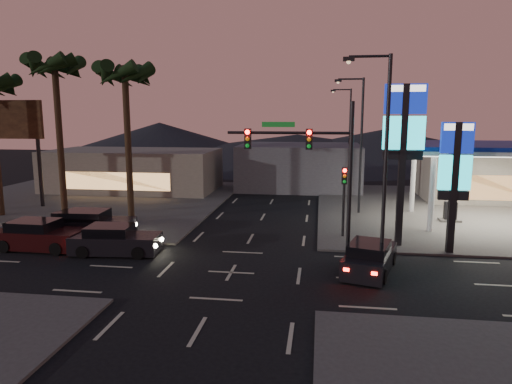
# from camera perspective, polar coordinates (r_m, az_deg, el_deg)

# --- Properties ---
(ground) EXTENTS (140.00, 140.00, 0.00)m
(ground) POSITION_cam_1_polar(r_m,az_deg,el_deg) (21.91, -3.13, -10.02)
(ground) COLOR black
(ground) RESTS_ON ground
(corner_lot_ne) EXTENTS (24.00, 24.00, 0.12)m
(corner_lot_ne) POSITION_cam_1_polar(r_m,az_deg,el_deg) (38.85, 25.81, -2.18)
(corner_lot_ne) COLOR #47443F
(corner_lot_ne) RESTS_ON ground
(corner_lot_nw) EXTENTS (24.00, 24.00, 0.12)m
(corner_lot_nw) POSITION_cam_1_polar(r_m,az_deg,el_deg) (42.05, -20.58, -1.00)
(corner_lot_nw) COLOR #47443F
(corner_lot_nw) RESTS_ON ground
(gas_station) EXTENTS (12.20, 8.20, 5.47)m
(gas_station) POSITION_cam_1_polar(r_m,az_deg,el_deg) (34.46, 28.41, 4.67)
(gas_station) COLOR silver
(gas_station) RESTS_ON ground
(convenience_store) EXTENTS (10.00, 6.00, 4.00)m
(convenience_store) POSITION_cam_1_polar(r_m,az_deg,el_deg) (43.87, 26.52, 1.58)
(convenience_store) COLOR #726B5B
(convenience_store) RESTS_ON ground
(pylon_sign_tall) EXTENTS (2.20, 0.35, 9.00)m
(pylon_sign_tall) POSITION_cam_1_polar(r_m,az_deg,el_deg) (26.14, 17.98, 7.04)
(pylon_sign_tall) COLOR black
(pylon_sign_tall) RESTS_ON ground
(pylon_sign_short) EXTENTS (1.60, 0.35, 7.00)m
(pylon_sign_short) POSITION_cam_1_polar(r_m,az_deg,el_deg) (25.84, 23.63, 2.81)
(pylon_sign_short) COLOR black
(pylon_sign_short) RESTS_ON ground
(traffic_signal_mast) EXTENTS (6.10, 0.39, 8.00)m
(traffic_signal_mast) POSITION_cam_1_polar(r_m,az_deg,el_deg) (22.33, 7.28, 4.06)
(traffic_signal_mast) COLOR black
(traffic_signal_mast) RESTS_ON ground
(pedestal_signal) EXTENTS (0.32, 0.39, 4.30)m
(pedestal_signal) POSITION_cam_1_polar(r_m,az_deg,el_deg) (27.62, 10.95, 0.20)
(pedestal_signal) COLOR black
(pedestal_signal) RESTS_ON ground
(streetlight_near) EXTENTS (2.14, 0.25, 10.00)m
(streetlight_near) POSITION_cam_1_polar(r_m,az_deg,el_deg) (21.48, 15.42, 4.89)
(streetlight_near) COLOR black
(streetlight_near) RESTS_ON ground
(streetlight_mid) EXTENTS (2.14, 0.25, 10.00)m
(streetlight_mid) POSITION_cam_1_polar(r_m,az_deg,el_deg) (34.39, 12.70, 6.65)
(streetlight_mid) COLOR black
(streetlight_mid) RESTS_ON ground
(streetlight_far) EXTENTS (2.14, 0.25, 10.00)m
(streetlight_far) POSITION_cam_1_polar(r_m,az_deg,el_deg) (48.35, 11.39, 7.48)
(streetlight_far) COLOR black
(streetlight_far) RESTS_ON ground
(palm_a) EXTENTS (4.41, 4.41, 10.86)m
(palm_a) POSITION_cam_1_polar(r_m,az_deg,el_deg) (32.54, -16.03, 12.90)
(palm_a) COLOR black
(palm_a) RESTS_ON ground
(palm_b) EXTENTS (4.41, 4.41, 11.46)m
(palm_b) POSITION_cam_1_polar(r_m,az_deg,el_deg) (34.89, -23.80, 13.11)
(palm_b) COLOR black
(palm_b) RESTS_ON ground
(billboard) EXTENTS (6.00, 0.30, 8.50)m
(billboard) POSITION_cam_1_polar(r_m,az_deg,el_deg) (41.33, -28.63, 7.03)
(billboard) COLOR black
(billboard) RESTS_ON ground
(building_far_west) EXTENTS (16.00, 8.00, 4.00)m
(building_far_west) POSITION_cam_1_polar(r_m,az_deg,el_deg) (46.25, -15.01, 2.63)
(building_far_west) COLOR #726B5B
(building_far_west) RESTS_ON ground
(building_far_mid) EXTENTS (12.00, 9.00, 4.40)m
(building_far_mid) POSITION_cam_1_polar(r_m,az_deg,el_deg) (46.57, 5.48, 3.21)
(building_far_mid) COLOR #4C4C51
(building_far_mid) RESTS_ON ground
(hill_left) EXTENTS (40.00, 40.00, 6.00)m
(hill_left) POSITION_cam_1_polar(r_m,az_deg,el_deg) (85.45, -11.93, 6.48)
(hill_left) COLOR black
(hill_left) RESTS_ON ground
(hill_right) EXTENTS (50.00, 50.00, 5.00)m
(hill_right) POSITION_cam_1_polar(r_m,az_deg,el_deg) (81.13, 15.86, 5.82)
(hill_right) COLOR black
(hill_right) RESTS_ON ground
(hill_center) EXTENTS (60.00, 60.00, 4.00)m
(hill_center) POSITION_cam_1_polar(r_m,az_deg,el_deg) (80.52, 5.16, 5.76)
(hill_center) COLOR black
(hill_center) RESTS_ON ground
(car_lane_a_front) EXTENTS (4.86, 2.32, 1.54)m
(car_lane_a_front) POSITION_cam_1_polar(r_m,az_deg,el_deg) (25.67, -17.24, -5.82)
(car_lane_a_front) COLOR black
(car_lane_a_front) RESTS_ON ground
(car_lane_a_mid) EXTENTS (5.01, 2.20, 1.62)m
(car_lane_a_mid) POSITION_cam_1_polar(r_m,az_deg,el_deg) (28.07, -25.50, -4.96)
(car_lane_a_mid) COLOR black
(car_lane_a_mid) RESTS_ON ground
(car_lane_b_front) EXTENTS (4.18, 1.95, 1.33)m
(car_lane_b_front) POSITION_cam_1_polar(r_m,az_deg,el_deg) (31.10, -21.57, -3.59)
(car_lane_b_front) COLOR #5D5E60
(car_lane_b_front) RESTS_ON ground
(car_lane_b_mid) EXTENTS (5.18, 2.37, 1.66)m
(car_lane_b_mid) POSITION_cam_1_polar(r_m,az_deg,el_deg) (29.51, -19.97, -3.88)
(car_lane_b_mid) COLOR black
(car_lane_b_mid) RESTS_ON ground
(suv_station) EXTENTS (3.05, 4.77, 1.48)m
(suv_station) POSITION_cam_1_polar(r_m,az_deg,el_deg) (22.41, 14.03, -7.99)
(suv_station) COLOR black
(suv_station) RESTS_ON ground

